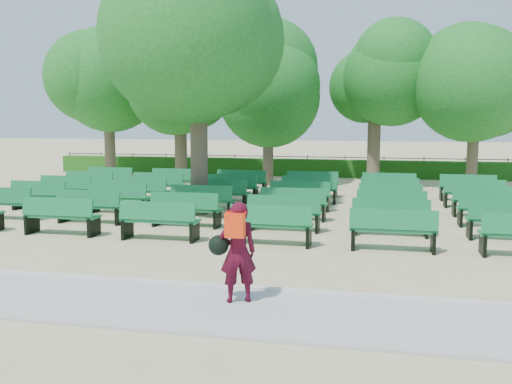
{
  "coord_description": "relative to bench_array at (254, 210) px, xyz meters",
  "views": [
    {
      "loc": [
        4.75,
        -15.88,
        3.1
      ],
      "look_at": [
        1.52,
        -1.0,
        1.1
      ],
      "focal_mm": 40.0,
      "sensor_mm": 36.0,
      "label": 1
    }
  ],
  "objects": [
    {
      "name": "ground",
      "position": [
        -0.83,
        -1.98,
        -0.1
      ],
      "size": [
        120.0,
        120.0,
        0.0
      ],
      "primitive_type": "plane",
      "color": "tan"
    },
    {
      "name": "paving",
      "position": [
        -0.83,
        -9.38,
        -0.07
      ],
      "size": [
        30.0,
        2.2,
        0.06
      ],
      "primitive_type": "cube",
      "color": "#B1B1AD",
      "rests_on": "ground"
    },
    {
      "name": "curb",
      "position": [
        -0.83,
        -8.23,
        -0.05
      ],
      "size": [
        30.0,
        0.12,
        0.1
      ],
      "primitive_type": "cube",
      "color": "silver",
      "rests_on": "ground"
    },
    {
      "name": "hedge",
      "position": [
        -0.83,
        12.02,
        0.35
      ],
      "size": [
        26.0,
        0.7,
        0.9
      ],
      "primitive_type": "cube",
      "color": "#225E18",
      "rests_on": "ground"
    },
    {
      "name": "fence",
      "position": [
        -0.83,
        12.42,
        -0.1
      ],
      "size": [
        26.0,
        0.1,
        1.02
      ],
      "primitive_type": null,
      "color": "black",
      "rests_on": "ground"
    },
    {
      "name": "tree_line",
      "position": [
        -0.83,
        8.02,
        -0.1
      ],
      "size": [
        21.8,
        6.8,
        7.04
      ],
      "primitive_type": null,
      "color": "#1E7123",
      "rests_on": "ground"
    },
    {
      "name": "bench_array",
      "position": [
        0.0,
        0.0,
        0.0
      ],
      "size": [
        2.01,
        0.66,
        1.26
      ],
      "rotation": [
        0.0,
        0.0,
        0.02
      ],
      "color": "#136F39",
      "rests_on": "ground"
    },
    {
      "name": "tree_among",
      "position": [
        -1.72,
        -0.44,
        4.87
      ],
      "size": [
        5.52,
        5.52,
        7.48
      ],
      "color": "brown",
      "rests_on": "ground"
    },
    {
      "name": "person",
      "position": [
        1.66,
        -8.98,
        0.83
      ],
      "size": [
        0.84,
        0.61,
        1.68
      ],
      "rotation": [
        0.0,
        0.0,
        3.55
      ],
      "color": "#430919",
      "rests_on": "ground"
    }
  ]
}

